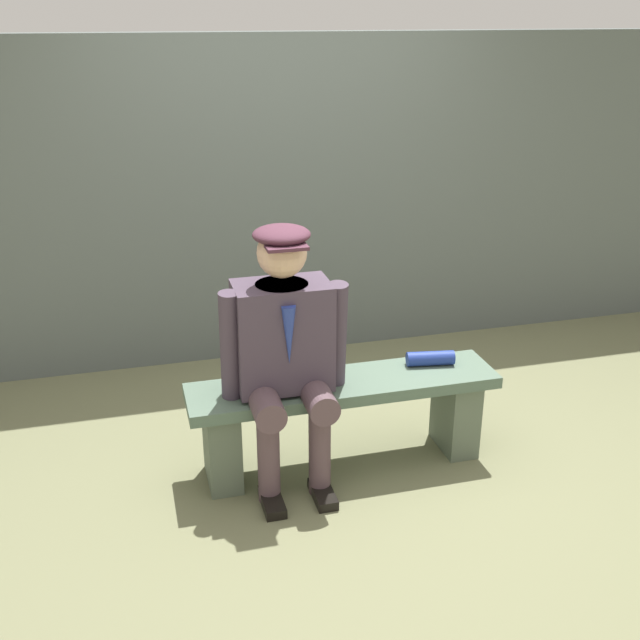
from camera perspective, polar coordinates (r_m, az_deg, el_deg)
The scene contains 5 objects.
ground_plane at distance 4.16m, azimuth 1.71°, elevation -10.64°, with size 30.00×30.00×0.00m, color #6A6C4B.
bench at distance 4.00m, azimuth 1.76°, elevation -6.69°, with size 1.61×0.37×0.49m.
seated_man at distance 3.69m, azimuth -2.66°, elevation -1.84°, with size 0.64×0.54×1.34m.
rolled_magazine at distance 4.11m, azimuth 8.28°, elevation -2.86°, with size 0.08×0.08×0.25m, color navy.
stadium_wall at distance 5.20m, azimuth -3.28°, elevation 8.96°, with size 12.00×0.24×2.14m, color #535B58.
Camera 1 is at (1.02, 3.34, 2.26)m, focal length 42.68 mm.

